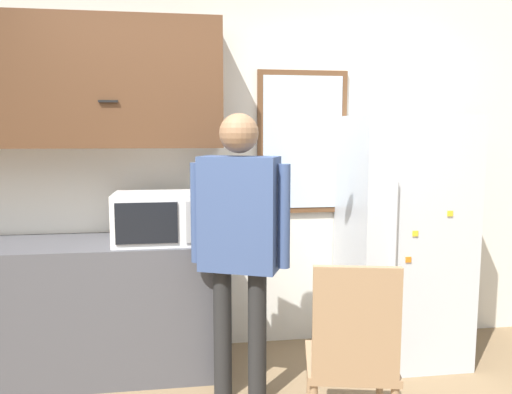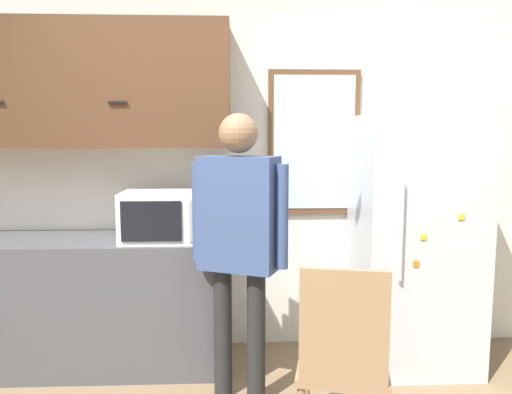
{
  "view_description": "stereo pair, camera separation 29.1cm",
  "coord_description": "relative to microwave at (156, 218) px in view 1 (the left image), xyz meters",
  "views": [
    {
      "loc": [
        -0.23,
        -1.89,
        1.59
      ],
      "look_at": [
        0.18,
        0.97,
        1.23
      ],
      "focal_mm": 35.0,
      "sensor_mm": 36.0,
      "label": 1
    },
    {
      "loc": [
        0.06,
        -1.92,
        1.59
      ],
      "look_at": [
        0.18,
        0.97,
        1.23
      ],
      "focal_mm": 35.0,
      "sensor_mm": 36.0,
      "label": 2
    }
  ],
  "objects": [
    {
      "name": "chair",
      "position": [
        1.0,
        -0.98,
        -0.53
      ],
      "size": [
        0.53,
        0.53,
        0.98
      ],
      "rotation": [
        0.0,
        0.0,
        2.93
      ],
      "color": "#997551",
      "rests_on": "ground_plane"
    },
    {
      "name": "window",
      "position": [
        1.06,
        0.39,
        0.48
      ],
      "size": [
        0.67,
        0.05,
        1.05
      ],
      "color": "brown"
    },
    {
      "name": "back_wall",
      "position": [
        0.42,
        0.43,
        0.29
      ],
      "size": [
        6.0,
        0.06,
        2.7
      ],
      "color": "silver",
      "rests_on": "ground_plane"
    },
    {
      "name": "person",
      "position": [
        0.5,
        -0.41,
        -0.01
      ],
      "size": [
        0.56,
        0.38,
        1.71
      ],
      "rotation": [
        0.0,
        0.0,
        -0.4
      ],
      "color": "black",
      "rests_on": "ground_plane"
    },
    {
      "name": "counter",
      "position": [
        -0.67,
        0.08,
        -0.61
      ],
      "size": [
        2.23,
        0.63,
        0.89
      ],
      "color": "#4C4C51",
      "rests_on": "ground_plane"
    },
    {
      "name": "upper_cabinets",
      "position": [
        -0.67,
        0.21,
        0.87
      ],
      "size": [
        2.23,
        0.39,
        0.84
      ],
      "color": "#51331E"
    },
    {
      "name": "refrigerator",
      "position": [
        1.7,
        0.04,
        -0.19
      ],
      "size": [
        0.78,
        0.73,
        1.72
      ],
      "color": "silver",
      "rests_on": "ground_plane"
    },
    {
      "name": "microwave",
      "position": [
        0.0,
        0.0,
        0.0
      ],
      "size": [
        0.54,
        0.4,
        0.33
      ],
      "color": "white",
      "rests_on": "counter"
    }
  ]
}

